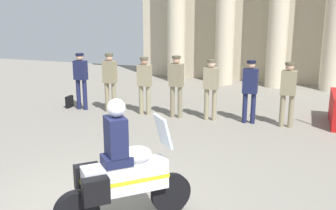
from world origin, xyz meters
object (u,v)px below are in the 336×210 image
at_px(officer_in_row_1, 110,78).
at_px(officer_in_row_5, 250,87).
at_px(motorcycle_with_rider, 120,173).
at_px(briefcase_on_ground, 69,102).
at_px(officer_in_row_0, 81,77).
at_px(officer_in_row_2, 144,81).
at_px(officer_in_row_3, 176,82).
at_px(officer_in_row_6, 288,89).
at_px(officer_in_row_4, 211,85).

distance_m(officer_in_row_1, officer_in_row_5, 4.04).
relative_size(motorcycle_with_rider, briefcase_on_ground, 5.28).
relative_size(officer_in_row_0, officer_in_row_1, 0.98).
relative_size(officer_in_row_2, motorcycle_with_rider, 0.88).
bearing_deg(officer_in_row_3, briefcase_on_ground, 2.59).
xyz_separation_m(officer_in_row_5, officer_in_row_6, (0.97, -0.06, 0.01)).
xyz_separation_m(officer_in_row_3, motorcycle_with_rider, (0.91, -5.62, -0.24)).
xyz_separation_m(officer_in_row_6, briefcase_on_ground, (-6.45, -0.03, -0.83)).
xyz_separation_m(officer_in_row_2, officer_in_row_5, (2.97, 0.10, 0.01)).
height_order(officer_in_row_3, officer_in_row_4, officer_in_row_3).
distance_m(officer_in_row_0, officer_in_row_4, 3.94).
height_order(officer_in_row_6, briefcase_on_ground, officer_in_row_6).
xyz_separation_m(officer_in_row_4, officer_in_row_6, (2.02, -0.01, 0.01)).
xyz_separation_m(officer_in_row_0, officer_in_row_2, (2.02, 0.06, -0.02)).
height_order(officer_in_row_0, officer_in_row_4, officer_in_row_0).
bearing_deg(officer_in_row_4, officer_in_row_2, 4.42).
relative_size(officer_in_row_3, officer_in_row_6, 1.02).
distance_m(officer_in_row_2, briefcase_on_ground, 2.64).
height_order(officer_in_row_1, officer_in_row_5, officer_in_row_1).
relative_size(officer_in_row_2, officer_in_row_4, 0.99).
height_order(officer_in_row_2, officer_in_row_3, officer_in_row_3).
xyz_separation_m(officer_in_row_3, officer_in_row_4, (0.97, 0.06, -0.04)).
distance_m(officer_in_row_0, officer_in_row_6, 5.96).
bearing_deg(motorcycle_with_rider, officer_in_row_3, 56.83).
bearing_deg(officer_in_row_3, officer_in_row_5, -173.95).
bearing_deg(briefcase_on_ground, officer_in_row_5, 0.91).
bearing_deg(officer_in_row_2, officer_in_row_4, -175.58).
distance_m(officer_in_row_2, officer_in_row_3, 0.96).
bearing_deg(officer_in_row_1, motorcycle_with_rider, 120.65).
bearing_deg(officer_in_row_0, officer_in_row_5, -175.20).
bearing_deg(officer_in_row_2, officer_in_row_0, 4.75).
height_order(officer_in_row_0, officer_in_row_3, officer_in_row_3).
relative_size(officer_in_row_4, briefcase_on_ground, 4.67).
bearing_deg(officer_in_row_6, officer_in_row_3, 3.98).
bearing_deg(motorcycle_with_rider, briefcase_on_ground, 85.43).
bearing_deg(officer_in_row_0, officer_in_row_1, -176.45).
distance_m(officer_in_row_4, briefcase_on_ground, 4.51).
relative_size(officer_in_row_3, motorcycle_with_rider, 0.92).
xyz_separation_m(officer_in_row_1, officer_in_row_5, (4.03, 0.15, -0.03)).
relative_size(officer_in_row_2, officer_in_row_6, 0.98).
xyz_separation_m(officer_in_row_4, motorcycle_with_rider, (-0.05, -5.68, -0.20)).
bearing_deg(officer_in_row_2, officer_in_row_3, -177.76).
bearing_deg(officer_in_row_4, officer_in_row_1, 4.92).
xyz_separation_m(officer_in_row_1, officer_in_row_4, (2.98, 0.10, -0.03)).
bearing_deg(officer_in_row_3, motorcycle_with_rider, 102.15).
bearing_deg(officer_in_row_3, officer_in_row_0, 3.95).
distance_m(officer_in_row_6, motorcycle_with_rider, 6.05).
distance_m(officer_in_row_0, officer_in_row_5, 4.99).
height_order(officer_in_row_1, briefcase_on_ground, officer_in_row_1).
bearing_deg(officer_in_row_2, motorcycle_with_rider, 111.27).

